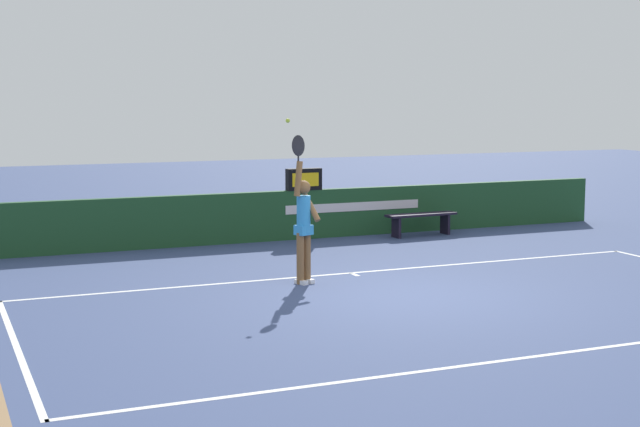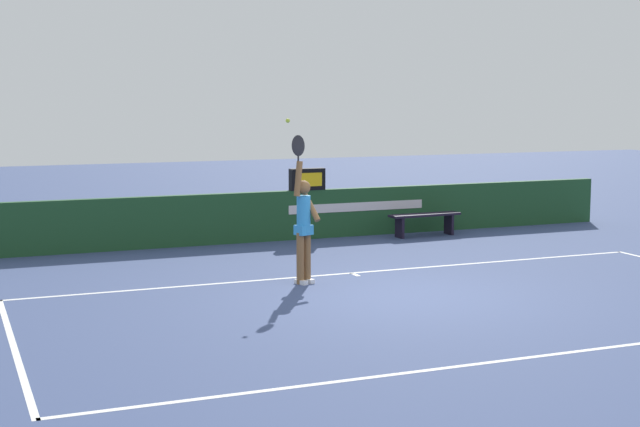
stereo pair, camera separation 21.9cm
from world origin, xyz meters
name	(u,v)px [view 2 (the right image)]	position (x,y,z in m)	size (l,w,h in m)	color
ground_plane	(406,296)	(0.00, 0.00, 0.00)	(60.00, 60.00, 0.00)	#364672
court_lines	(429,306)	(0.00, -0.74, 0.00)	(11.70, 5.67, 0.00)	white
back_wall	(276,216)	(0.00, 5.99, 0.53)	(16.25, 0.19, 1.05)	#1C4725
speed_display	(307,179)	(0.72, 5.99, 1.29)	(0.77, 0.21, 0.47)	black
tennis_player	(304,222)	(-1.10, 1.52, 1.01)	(0.51, 0.40, 2.46)	brown
tennis_ball	(288,121)	(-1.33, 1.61, 2.66)	(0.07, 0.07, 0.07)	#C5E239
courtside_bench_near	(425,219)	(3.24, 5.36, 0.38)	(1.68, 0.45, 0.50)	black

